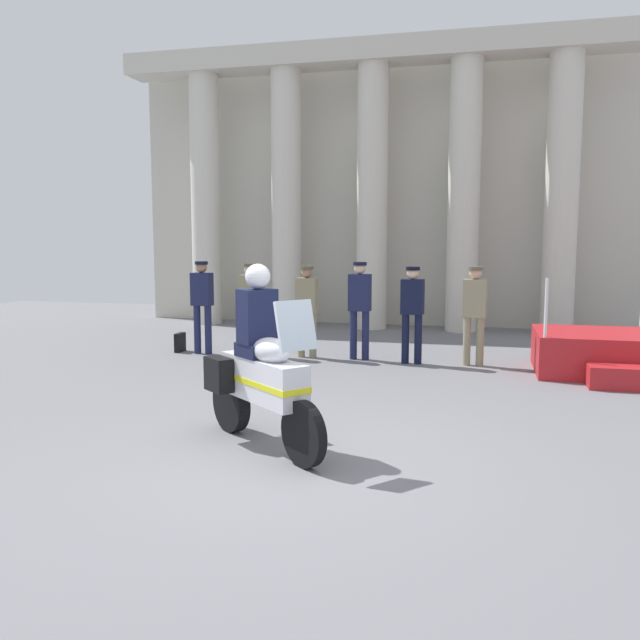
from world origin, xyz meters
TOP-DOWN VIEW (x-y plane):
  - ground_plane at (0.00, 0.00)m, footprint 28.00×28.00m
  - colonnade_backdrop at (-0.88, 10.32)m, footprint 12.34×1.58m
  - reviewing_stand at (4.06, 5.22)m, footprint 2.93×2.25m
  - officer_in_row_0 at (-3.36, 5.46)m, footprint 0.40×0.25m
  - officer_in_row_1 at (-2.43, 5.53)m, footprint 0.40×0.25m
  - officer_in_row_2 at (-1.35, 5.57)m, footprint 0.40×0.25m
  - officer_in_row_3 at (-0.39, 5.58)m, footprint 0.40×0.25m
  - officer_in_row_4 at (0.57, 5.41)m, footprint 0.40×0.25m
  - officer_in_row_5 at (1.61, 5.48)m, footprint 0.40×0.25m
  - motorcycle_with_rider at (-0.47, 0.39)m, footprint 1.66×1.46m
  - briefcase_on_ground at (-3.88, 5.58)m, footprint 0.10×0.32m

SIDE VIEW (x-z plane):
  - ground_plane at x=0.00m, z-range 0.00..0.00m
  - briefcase_on_ground at x=-3.88m, z-range 0.00..0.36m
  - reviewing_stand at x=4.06m, z-range -0.46..1.10m
  - motorcycle_with_rider at x=-0.47m, z-range -0.16..1.74m
  - officer_in_row_2 at x=-1.35m, z-range 0.15..1.82m
  - officer_in_row_4 at x=0.57m, z-range 0.15..1.83m
  - officer_in_row_5 at x=1.61m, z-range 0.15..1.84m
  - officer_in_row_1 at x=-2.43m, z-range 0.16..1.86m
  - officer_in_row_0 at x=-3.36m, z-range 0.16..1.90m
  - officer_in_row_3 at x=-0.39m, z-range 0.16..1.91m
  - colonnade_backdrop at x=-0.88m, z-range 0.25..7.11m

